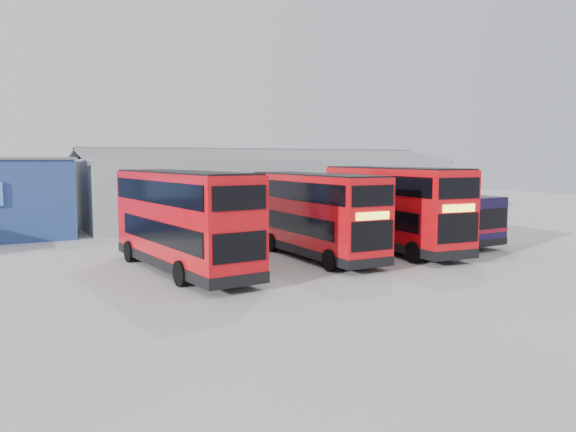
# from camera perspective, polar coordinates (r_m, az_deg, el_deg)

# --- Properties ---
(ground_plane) EXTENTS (120.00, 120.00, 0.00)m
(ground_plane) POSITION_cam_1_polar(r_m,az_deg,el_deg) (26.43, 1.30, -5.13)
(ground_plane) COLOR #A5A5A0
(ground_plane) RESTS_ON ground
(maintenance_shed) EXTENTS (30.50, 12.00, 5.89)m
(maintenance_shed) POSITION_cam_1_polar(r_m,az_deg,el_deg) (47.44, -2.19, 2.91)
(maintenance_shed) COLOR #9BA0A9
(maintenance_shed) RESTS_ON ground
(double_decker_left) EXTENTS (3.55, 10.81, 4.49)m
(double_decker_left) POSITION_cam_1_polar(r_m,az_deg,el_deg) (25.28, -10.70, -0.61)
(double_decker_left) COLOR red
(double_decker_left) RESTS_ON ground
(double_decker_centre) EXTENTS (2.69, 10.18, 4.28)m
(double_decker_centre) POSITION_cam_1_polar(r_m,az_deg,el_deg) (28.58, 2.63, 0.01)
(double_decker_centre) COLOR red
(double_decker_centre) RESTS_ON ground
(double_decker_right) EXTENTS (3.43, 10.97, 4.57)m
(double_decker_right) POSITION_cam_1_polar(r_m,az_deg,el_deg) (31.32, 10.52, 0.70)
(double_decker_right) COLOR red
(double_decker_right) RESTS_ON ground
(single_decker_blue) EXTENTS (3.19, 11.00, 2.94)m
(single_decker_blue) POSITION_cam_1_polar(r_m,az_deg,el_deg) (35.68, 13.25, -0.05)
(single_decker_blue) COLOR #0F0D3B
(single_decker_blue) RESTS_ON ground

